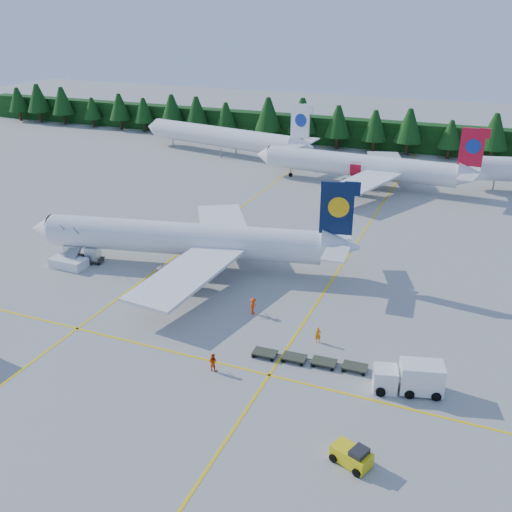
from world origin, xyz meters
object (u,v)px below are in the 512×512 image
at_px(airliner_navy, 177,239).
at_px(service_truck, 408,377).
at_px(airstairs, 70,260).
at_px(airliner_red, 355,165).
at_px(baggage_tug, 352,456).

xyz_separation_m(airliner_navy, service_truck, (29.43, -14.52, -2.10)).
bearing_deg(airstairs, service_truck, -12.24).
distance_m(airliner_red, baggage_tug, 67.78).
height_order(airliner_navy, baggage_tug, airliner_navy).
distance_m(airstairs, service_truck, 42.27).
xyz_separation_m(airstairs, baggage_tug, (39.03, -18.94, -0.14)).
bearing_deg(airliner_red, service_truck, -69.92).
height_order(airstairs, service_truck, airstairs).
relative_size(airliner_navy, baggage_tug, 12.72).
distance_m(airliner_red, service_truck, 59.04).
bearing_deg(baggage_tug, airstairs, 175.73).
distance_m(airliner_navy, airstairs, 13.18).
relative_size(airstairs, baggage_tug, 1.94).
xyz_separation_m(airliner_navy, airliner_red, (11.50, 41.69, 0.01)).
height_order(airliner_red, service_truck, airliner_red).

